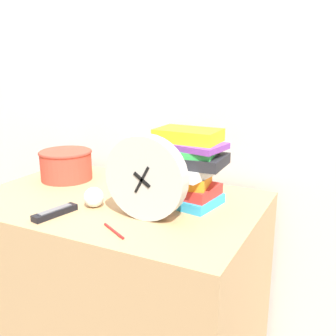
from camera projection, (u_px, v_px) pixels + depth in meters
wall_back at (165, 76)px, 1.66m from camera, size 6.00×0.04×2.40m
desk at (119, 293)px, 1.53m from camera, size 1.03×0.67×0.78m
desk_clock at (146, 178)px, 1.22m from camera, size 0.27×0.05×0.27m
book_stack at (188, 167)px, 1.34m from camera, size 0.27×0.22×0.26m
basket at (66, 164)px, 1.65m from camera, size 0.22×0.22×0.12m
tv_remote at (55, 212)px, 1.27m from camera, size 0.07×0.16×0.02m
crumpled_paper_ball at (94, 197)px, 1.34m from camera, size 0.07×0.07×0.07m
pen at (114, 231)px, 1.15m from camera, size 0.11×0.07×0.01m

